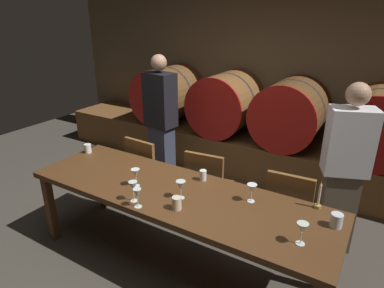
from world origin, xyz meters
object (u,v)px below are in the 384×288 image
wine_glass_center_right (181,186)px  cup_center_left (203,175)px  candle_center (318,201)px  guest_left (161,121)px  wine_glass_far_right (302,229)px  cup_far_right (336,220)px  dining_table (176,198)px  wine_glass_far_left (136,174)px  chair_right (289,209)px  wine_glass_left (133,187)px  chair_left (147,170)px  cup_far_left (88,148)px  cup_center_right (177,203)px  chair_center (207,186)px  wine_barrel_far_right (378,125)px  wine_glass_center_left (137,194)px  wine_glass_right (252,189)px  guest_right (344,170)px  wine_barrel_far_left (169,94)px  wine_barrel_center_left (227,103)px  wine_barrel_center_right (291,112)px

wine_glass_center_right → cup_center_left: wine_glass_center_right is taller
candle_center → guest_left: bearing=158.0°
wine_glass_far_right → cup_far_right: wine_glass_far_right is taller
dining_table → wine_glass_far_left: size_ratio=16.59×
chair_right → cup_far_right: (0.43, -0.47, 0.31)m
chair_right → wine_glass_left: bearing=39.9°
dining_table → chair_left: size_ratio=3.03×
cup_far_left → cup_center_right: size_ratio=0.93×
chair_center → chair_right: (0.84, 0.00, 0.00)m
wine_barrel_far_right → cup_far_right: wine_barrel_far_right is taller
cup_center_left → chair_left: bearing=160.8°
dining_table → wine_glass_far_left: (-0.34, -0.11, 0.19)m
chair_right → guest_left: 1.95m
dining_table → wine_glass_center_left: 0.41m
wine_glass_right → chair_left: bearing=163.1°
guest_right → chair_left: bearing=-10.3°
wine_glass_center_right → guest_left: bearing=131.7°
cup_center_right → chair_right: bearing=53.3°
guest_left → wine_glass_right: 1.93m
dining_table → wine_glass_center_right: size_ratio=17.46×
dining_table → wine_glass_center_left: wine_glass_center_left is taller
wine_barrel_far_left → candle_center: bearing=-34.4°
wine_barrel_center_left → cup_center_left: (0.69, -1.88, -0.14)m
cup_far_left → cup_far_right: size_ratio=0.93×
wine_glass_left → cup_far_left: 1.17m
wine_barrel_center_left → wine_glass_center_right: wine_barrel_center_left is taller
wine_glass_left → cup_center_right: bearing=12.8°
cup_center_left → guest_right: bearing=33.4°
wine_barrel_center_right → chair_right: bearing=-72.7°
wine_barrel_center_right → wine_barrel_far_right: bearing=0.0°
cup_center_right → wine_glass_far_right: bearing=4.8°
wine_barrel_center_left → cup_far_right: wine_barrel_center_left is taller
wine_barrel_center_left → cup_far_left: 2.09m
wine_barrel_far_right → cup_center_right: 2.67m
wine_barrel_center_right → wine_glass_center_right: (-0.23, -2.24, -0.08)m
candle_center → dining_table: bearing=-161.9°
wine_barrel_far_right → cup_center_right: wine_barrel_far_right is taller
wine_barrel_center_left → guest_left: (-0.44, -0.97, -0.08)m
guest_left → candle_center: size_ratio=7.50×
wine_barrel_far_right → chair_center: bearing=-131.7°
guest_right → cup_far_right: bearing=73.8°
wine_glass_center_left → cup_center_left: size_ratio=1.64×
guest_left → cup_center_left: guest_left is taller
wine_glass_center_left → wine_glass_right: 0.89m
wine_glass_far_left → chair_center: bearing=68.4°
wine_glass_far_left → wine_glass_right: 0.98m
candle_center → wine_glass_right: 0.50m
guest_left → wine_glass_right: guest_left is taller
guest_left → candle_center: (2.10, -0.85, -0.05)m
chair_left → candle_center: bearing=175.6°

